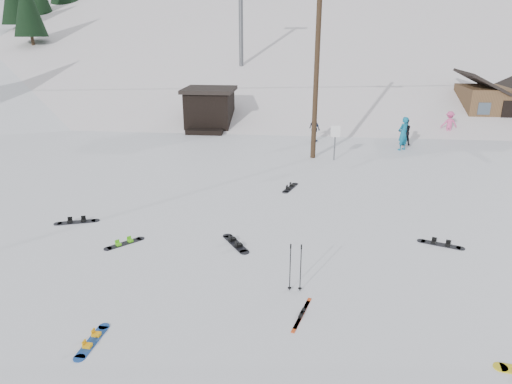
# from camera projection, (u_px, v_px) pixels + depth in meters

# --- Properties ---
(ground) EXTENTS (200.00, 200.00, 0.00)m
(ground) POSITION_uv_depth(u_px,v_px,m) (241.00, 302.00, 11.64)
(ground) COLOR white
(ground) RESTS_ON ground
(ski_slope) EXTENTS (60.00, 85.24, 65.97)m
(ski_slope) POSITION_uv_depth(u_px,v_px,m) (292.00, 161.00, 67.16)
(ski_slope) COLOR white
(ski_slope) RESTS_ON ground
(ridge_left) EXTENTS (47.54, 95.03, 58.38)m
(ridge_left) POSITION_uv_depth(u_px,v_px,m) (33.00, 161.00, 63.79)
(ridge_left) COLOR white
(ridge_left) RESTS_ON ground
(treeline_crest) EXTENTS (50.00, 6.00, 10.00)m
(treeline_crest) POSITION_uv_depth(u_px,v_px,m) (298.00, 62.00, 92.08)
(treeline_crest) COLOR black
(treeline_crest) RESTS_ON ski_slope
(utility_pole) EXTENTS (2.00, 0.26, 9.00)m
(utility_pole) POSITION_uv_depth(u_px,v_px,m) (317.00, 68.00, 22.95)
(utility_pole) COLOR #3A2819
(utility_pole) RESTS_ON ground
(trail_sign) EXTENTS (0.50, 0.09, 1.85)m
(trail_sign) POSITION_uv_depth(u_px,v_px,m) (335.00, 137.00, 23.60)
(trail_sign) COLOR #595B60
(trail_sign) RESTS_ON ground
(lift_hut) EXTENTS (3.40, 4.10, 2.75)m
(lift_hut) POSITION_uv_depth(u_px,v_px,m) (210.00, 108.00, 31.25)
(lift_hut) COLOR black
(lift_hut) RESTS_ON ground
(lift_tower_near) EXTENTS (2.20, 0.36, 8.00)m
(lift_tower_near) POSITION_uv_depth(u_px,v_px,m) (241.00, 11.00, 37.42)
(lift_tower_near) COLOR #595B60
(lift_tower_near) RESTS_ON ski_slope
(cabin) EXTENTS (5.39, 4.40, 3.77)m
(cabin) POSITION_uv_depth(u_px,v_px,m) (497.00, 104.00, 32.11)
(cabin) COLOR brown
(cabin) RESTS_ON ground
(hero_snowboard) EXTENTS (0.32, 1.35, 0.09)m
(hero_snowboard) POSITION_uv_depth(u_px,v_px,m) (92.00, 341.00, 10.13)
(hero_snowboard) COLOR #174297
(hero_snowboard) RESTS_ON ground
(hero_skis) EXTENTS (0.49, 1.48, 0.08)m
(hero_skis) POSITION_uv_depth(u_px,v_px,m) (302.00, 314.00, 11.09)
(hero_skis) COLOR #B73A12
(hero_skis) RESTS_ON ground
(ski_poles) EXTENTS (0.37, 0.10, 1.36)m
(ski_poles) POSITION_uv_depth(u_px,v_px,m) (295.00, 267.00, 11.90)
(ski_poles) COLOR black
(ski_poles) RESTS_ON ground
(board_scatter_a) EXTENTS (1.50, 0.70, 0.11)m
(board_scatter_a) POSITION_uv_depth(u_px,v_px,m) (77.00, 222.00, 16.35)
(board_scatter_a) COLOR black
(board_scatter_a) RESTS_ON ground
(board_scatter_b) EXTENTS (1.03, 1.41, 0.11)m
(board_scatter_b) POSITION_uv_depth(u_px,v_px,m) (236.00, 243.00, 14.71)
(board_scatter_b) COLOR black
(board_scatter_b) RESTS_ON ground
(board_scatter_c) EXTENTS (1.04, 1.08, 0.10)m
(board_scatter_c) POSITION_uv_depth(u_px,v_px,m) (124.00, 243.00, 14.73)
(board_scatter_c) COLOR black
(board_scatter_c) RESTS_ON ground
(board_scatter_d) EXTENTS (1.38, 0.70, 0.10)m
(board_scatter_d) POSITION_uv_depth(u_px,v_px,m) (441.00, 244.00, 14.66)
(board_scatter_d) COLOR black
(board_scatter_d) RESTS_ON ground
(board_scatter_f) EXTENTS (0.67, 1.42, 0.10)m
(board_scatter_f) POSITION_uv_depth(u_px,v_px,m) (290.00, 188.00, 19.84)
(board_scatter_f) COLOR black
(board_scatter_f) RESTS_ON ground
(skier_teal) EXTENTS (0.82, 0.79, 1.90)m
(skier_teal) POSITION_uv_depth(u_px,v_px,m) (403.00, 134.00, 25.74)
(skier_teal) COLOR #0E688C
(skier_teal) RESTS_ON ground
(skier_dark) EXTENTS (0.80, 0.64, 1.58)m
(skier_dark) POSITION_uv_depth(u_px,v_px,m) (405.00, 132.00, 26.90)
(skier_dark) COLOR black
(skier_dark) RESTS_ON ground
(skier_pink) EXTENTS (1.06, 0.66, 1.57)m
(skier_pink) POSITION_uv_depth(u_px,v_px,m) (449.00, 124.00, 29.26)
(skier_pink) COLOR #E14F90
(skier_pink) RESTS_ON ground
(skier_navy) EXTENTS (0.87, 0.95, 1.56)m
(skier_navy) POSITION_uv_depth(u_px,v_px,m) (315.00, 129.00, 27.74)
(skier_navy) COLOR #162038
(skier_navy) RESTS_ON ground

